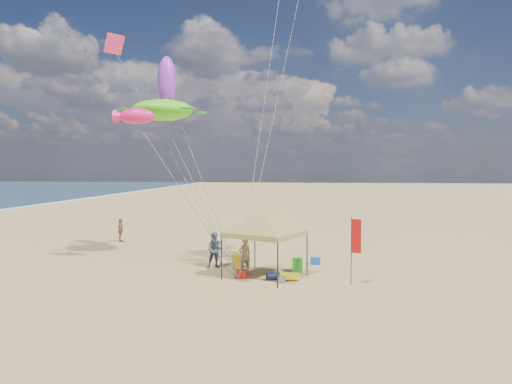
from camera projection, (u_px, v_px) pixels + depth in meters
ground at (248, 283)px, 21.67m from camera, size 280.00×280.00×0.00m
canopy_tent at (265, 213)px, 22.60m from camera, size 5.51×5.51×3.73m
feather_flag at (355, 240)px, 21.15m from camera, size 0.44×0.19×3.03m
cooler_red at (241, 274)px, 22.63m from camera, size 0.54×0.38×0.38m
cooler_blue at (315, 261)px, 25.77m from camera, size 0.54×0.38×0.38m
bag_navy at (273, 276)px, 22.19m from camera, size 0.69×0.54×0.36m
bag_orange at (242, 258)px, 26.80m from camera, size 0.54×0.69×0.36m
chair_green at (298, 265)px, 23.87m from camera, size 0.50×0.50×0.70m
chair_yellow at (237, 261)px, 24.93m from camera, size 0.50×0.50×0.70m
crate_grey at (282, 280)px, 21.62m from camera, size 0.34×0.30×0.28m
beach_cart at (289, 276)px, 22.15m from camera, size 0.90×0.50×0.24m
person_near_a at (245, 255)px, 23.79m from camera, size 0.75×0.66×1.73m
person_near_b at (215, 250)px, 24.89m from camera, size 1.04×0.89×1.86m
person_near_c at (219, 251)px, 25.36m from camera, size 1.08×0.65×1.62m
person_far_a at (120, 230)px, 33.49m from camera, size 0.67×1.05×1.67m
turtle_kite at (162, 110)px, 25.73m from camera, size 3.77×3.20×1.13m
fish_kite at (137, 116)px, 23.81m from camera, size 1.91×1.15×0.80m
squid_kite at (167, 81)px, 26.97m from camera, size 1.35×1.35×2.77m
stunt_kite_pink at (114, 44)px, 32.33m from camera, size 1.26×1.44×1.22m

